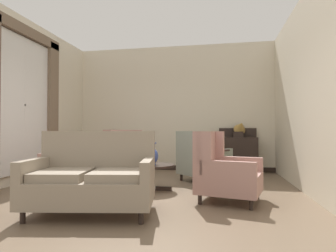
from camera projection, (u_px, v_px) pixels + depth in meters
ground at (139, 197)px, 4.35m from camera, size 9.01×9.01×0.00m
wall_back at (173, 108)px, 7.55m from camera, size 5.44×0.08×3.31m
wall_left at (29, 101)px, 5.81m from camera, size 0.08×4.51×3.31m
wall_right at (302, 95)px, 4.86m from camera, size 0.08×4.51×3.31m
baseboard_back at (173, 168)px, 7.46m from camera, size 5.28×0.03×0.12m
window_with_curtains at (25, 97)px, 5.56m from camera, size 0.12×2.09×2.95m
coffee_table at (151, 169)px, 4.90m from camera, size 0.81×0.81×0.45m
porcelain_vase at (153, 155)px, 4.84m from camera, size 0.17×0.17×0.38m
settee at (92, 179)px, 3.52m from camera, size 1.63×1.09×1.02m
armchair_near_sideboard at (223, 172)px, 4.12m from camera, size 1.02×0.99×1.02m
armchair_foreground_right at (201, 160)px, 5.75m from camera, size 1.17×1.17×1.03m
armchair_far_left at (77, 165)px, 4.94m from camera, size 0.95×0.80×1.01m
armchair_back_corner at (117, 159)px, 5.91m from camera, size 1.12×1.12×1.05m
side_table at (218, 163)px, 5.49m from camera, size 0.45×0.45×0.67m
sideboard at (238, 153)px, 6.93m from camera, size 0.92×0.38×1.11m
gramophone at (240, 128)px, 6.85m from camera, size 0.37×0.44×0.47m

